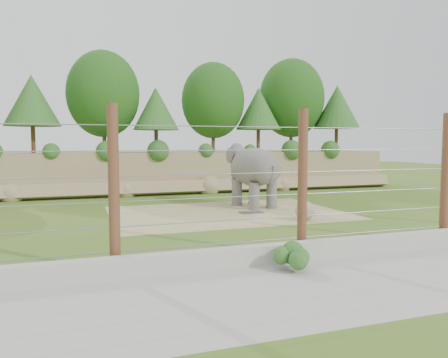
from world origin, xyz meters
name	(u,v)px	position (x,y,z in m)	size (l,w,h in m)	color
ground	(242,226)	(0.00, 0.00, 0.00)	(90.00, 90.00, 0.00)	#426B1B
back_embankment	(178,129)	(0.59, 12.68, 3.97)	(30.00, 5.52, 8.77)	#967A58
dirt_patch	(227,213)	(0.50, 3.00, 0.01)	(10.00, 7.00, 0.02)	#9B8D5D
drain_grate	(251,212)	(1.48, 2.62, 0.04)	(1.00, 0.60, 0.03)	#262628
elephant	(254,176)	(2.31, 4.26, 1.50)	(1.59, 3.70, 2.99)	#5C5852
stone_ball	(305,211)	(2.76, 0.18, 0.41)	(0.77, 0.77, 0.77)	gray
retaining_wall	(311,250)	(0.00, -5.00, 0.25)	(26.00, 0.35, 0.50)	#ADAAA0
walkway	(357,282)	(0.00, -7.00, 0.01)	(26.00, 4.00, 0.01)	#ADAAA0
barrier_fence	(302,183)	(0.00, -4.50, 2.00)	(20.26, 0.26, 4.00)	brown
walkway_shrub	(292,259)	(-1.00, -5.80, 0.31)	(0.60, 0.60, 0.60)	#265E1E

